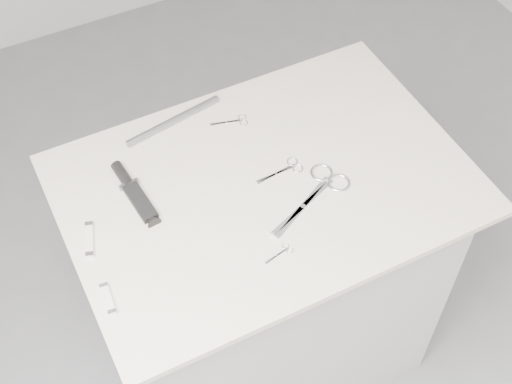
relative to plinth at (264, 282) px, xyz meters
name	(u,v)px	position (x,y,z in m)	size (l,w,h in m)	color
ground	(263,350)	(0.00, 0.00, -0.46)	(4.00, 4.00, 0.01)	gray
plinth	(264,282)	(0.00, 0.00, 0.00)	(0.90, 0.60, 0.90)	#B4B4B2
display_board	(266,185)	(0.00, 0.00, 0.46)	(1.00, 0.70, 0.02)	beige
large_shears	(321,188)	(0.11, -0.08, 0.47)	(0.25, 0.16, 0.01)	silver
embroidery_scissors_a	(287,169)	(0.07, 0.01, 0.47)	(0.13, 0.06, 0.00)	silver
embroidery_scissors_b	(235,121)	(0.02, 0.22, 0.47)	(0.10, 0.05, 0.00)	silver
tiny_scissors	(282,252)	(-0.06, -0.20, 0.47)	(0.08, 0.04, 0.00)	silver
sheathed_knife	(132,189)	(-0.31, 0.12, 0.48)	(0.05, 0.20, 0.03)	black
pocket_knife_a	(108,299)	(-0.46, -0.14, 0.47)	(0.02, 0.08, 0.01)	white
pocket_knife_b	(89,239)	(-0.45, 0.03, 0.48)	(0.05, 0.10, 0.01)	white
metal_rail	(173,121)	(-0.13, 0.29, 0.48)	(0.02, 0.02, 0.28)	gray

